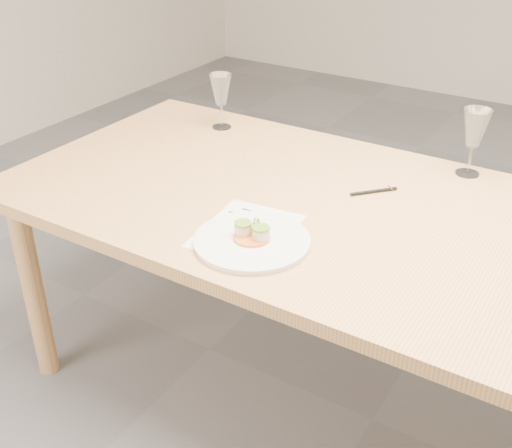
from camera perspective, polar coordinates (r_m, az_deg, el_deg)
The scene contains 7 objects.
ground at distance 2.26m, azimuth 10.32°, elevation -16.74°, with size 7.00×7.00×0.00m, color slate.
dining_table at distance 1.84m, azimuth 12.20°, elevation -1.83°, with size 2.40×1.00×0.75m.
dinner_plate at distance 1.67m, azimuth -0.36°, elevation -1.43°, with size 0.31×0.31×0.08m.
recipe_sheet at distance 1.73m, azimuth -0.85°, elevation -0.60°, with size 0.26×0.32×0.00m.
ballpoint_pen at distance 1.96m, azimuth 10.43°, elevation 2.88°, with size 0.11×0.12×0.01m.
wine_glass_0 at distance 2.38m, azimuth -3.15°, elevation 11.75°, with size 0.08×0.08×0.20m.
wine_glass_1 at distance 2.10m, azimuth 18.89°, elevation 7.95°, with size 0.09×0.09×0.21m.
Camera 1 is at (0.49, -1.50, 1.62)m, focal length 45.00 mm.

